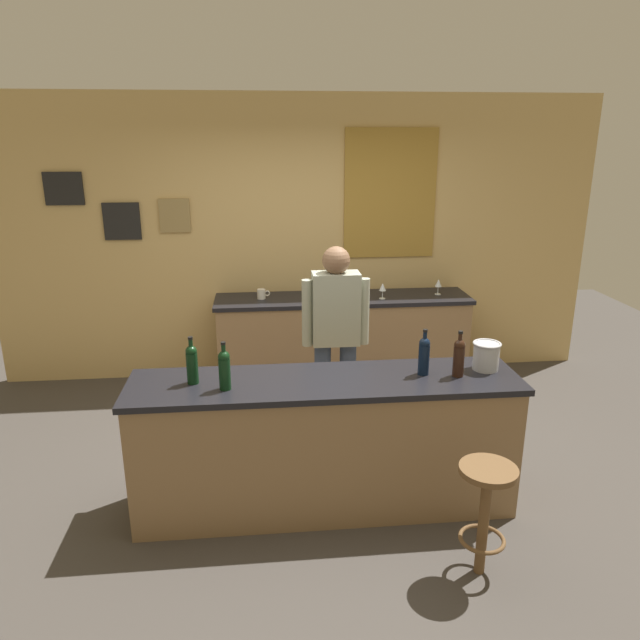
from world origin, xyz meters
TOP-DOWN VIEW (x-y plane):
  - ground_plane at (0.00, 0.00)m, footprint 10.00×10.00m
  - back_wall at (0.01, 2.03)m, footprint 6.00×0.09m
  - bar_counter at (0.00, -0.40)m, footprint 2.51×0.60m
  - side_counter at (0.40, 1.65)m, footprint 2.48×0.56m
  - bartender at (0.17, 0.44)m, footprint 0.52×0.21m
  - bar_stool at (0.81, -1.14)m, footprint 0.32×0.32m
  - wine_bottle_a at (-0.83, -0.37)m, footprint 0.07×0.07m
  - wine_bottle_b at (-0.63, -0.49)m, footprint 0.07×0.07m
  - wine_bottle_c at (0.64, -0.38)m, footprint 0.07×0.07m
  - wine_bottle_d at (0.86, -0.43)m, footprint 0.07×0.07m
  - ice_bucket at (1.07, -0.34)m, footprint 0.19×0.19m
  - wine_glass_a at (0.77, 1.55)m, footprint 0.07×0.07m
  - wine_glass_b at (1.35, 1.65)m, footprint 0.07×0.07m
  - coffee_mug at (-0.39, 1.67)m, footprint 0.12×0.08m

SIDE VIEW (x-z plane):
  - ground_plane at x=0.00m, z-range 0.00..0.00m
  - side_counter at x=0.40m, z-range 0.00..0.90m
  - bar_stool at x=0.81m, z-range 0.12..0.80m
  - bar_counter at x=0.00m, z-range 0.00..0.92m
  - bartender at x=0.17m, z-range 0.13..1.75m
  - coffee_mug at x=-0.39m, z-range 0.90..1.00m
  - wine_glass_a at x=0.77m, z-range 0.93..1.09m
  - wine_glass_b at x=1.35m, z-range 0.93..1.09m
  - ice_bucket at x=1.07m, z-range 0.92..1.11m
  - wine_bottle_a at x=-0.83m, z-range 0.90..1.21m
  - wine_bottle_b at x=-0.63m, z-range 0.90..1.21m
  - wine_bottle_c at x=0.64m, z-range 0.90..1.21m
  - wine_bottle_d at x=0.86m, z-range 0.90..1.21m
  - back_wall at x=0.01m, z-range 0.01..2.81m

